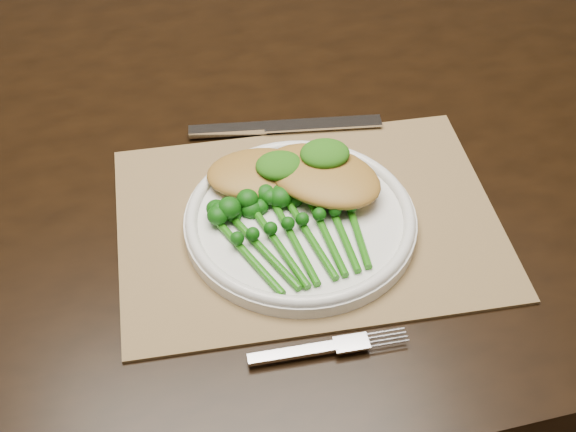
{
  "coord_description": "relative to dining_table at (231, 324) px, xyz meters",
  "views": [
    {
      "loc": [
        -0.05,
        -0.9,
        1.37
      ],
      "look_at": [
        0.01,
        -0.32,
        0.78
      ],
      "focal_mm": 50.0,
      "sensor_mm": 36.0,
      "label": 1
    }
  ],
  "objects": [
    {
      "name": "chicken_fillet_right",
      "position": [
        0.11,
        -0.12,
        0.41
      ],
      "size": [
        0.16,
        0.15,
        0.03
      ],
      "primitive_type": "ellipsoid",
      "rotation": [
        0.0,
        0.0,
        -0.63
      ],
      "color": "#AF7F32",
      "rests_on": "dinner_plate"
    },
    {
      "name": "fork",
      "position": [
        0.1,
        -0.32,
        0.38
      ],
      "size": [
        0.15,
        0.03,
        0.0
      ],
      "rotation": [
        0.0,
        0.0,
        0.09
      ],
      "color": "silver",
      "rests_on": "placemat"
    },
    {
      "name": "dining_table",
      "position": [
        0.0,
        0.0,
        0.0
      ],
      "size": [
        1.71,
        1.12,
        0.75
      ],
      "rotation": [
        0.0,
        0.0,
        0.15
      ],
      "color": "black",
      "rests_on": "ground"
    },
    {
      "name": "floor",
      "position": [
        0.06,
        0.15,
        -0.38
      ],
      "size": [
        4.0,
        4.0,
        0.0
      ],
      "primitive_type": "plane",
      "color": "brown",
      "rests_on": "ground"
    },
    {
      "name": "broccolini_bundle",
      "position": [
        0.08,
        -0.2,
        0.4
      ],
      "size": [
        0.18,
        0.19,
        0.04
      ],
      "rotation": [
        0.0,
        0.0,
        0.28
      ],
      "color": "#1A610C",
      "rests_on": "dinner_plate"
    },
    {
      "name": "knife",
      "position": [
        0.06,
        0.0,
        0.38
      ],
      "size": [
        0.23,
        0.02,
        0.01
      ],
      "rotation": [
        0.0,
        0.0,
        -0.01
      ],
      "color": "silver",
      "rests_on": "placemat"
    },
    {
      "name": "pesto_dollop_right",
      "position": [
        0.12,
        -0.1,
        0.43
      ],
      "size": [
        0.05,
        0.05,
        0.02
      ],
      "primitive_type": "ellipsoid",
      "color": "#164C0A",
      "rests_on": "chicken_fillet_right"
    },
    {
      "name": "chicken_fillet_left",
      "position": [
        0.05,
        -0.1,
        0.4
      ],
      "size": [
        0.12,
        0.08,
        0.02
      ],
      "primitive_type": "ellipsoid",
      "rotation": [
        0.0,
        0.0,
        0.0
      ],
      "color": "#AF7F32",
      "rests_on": "dinner_plate"
    },
    {
      "name": "dinner_plate",
      "position": [
        0.08,
        -0.16,
        0.39
      ],
      "size": [
        0.25,
        0.25,
        0.02
      ],
      "color": "white",
      "rests_on": "placemat"
    },
    {
      "name": "placemat",
      "position": [
        0.09,
        -0.16,
        0.37
      ],
      "size": [
        0.43,
        0.33,
        0.0
      ],
      "primitive_type": "cube",
      "rotation": [
        0.0,
        0.0,
        0.07
      ],
      "color": "olive",
      "rests_on": "dining_table"
    },
    {
      "name": "pesto_dollop_left",
      "position": [
        0.07,
        -0.11,
        0.42
      ],
      "size": [
        0.05,
        0.04,
        0.02
      ],
      "primitive_type": "ellipsoid",
      "color": "#164C0A",
      "rests_on": "chicken_fillet_left"
    }
  ]
}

